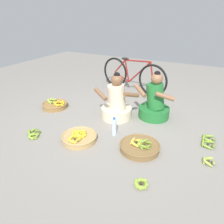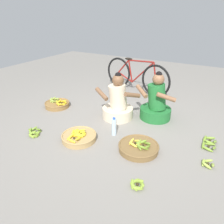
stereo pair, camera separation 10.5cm
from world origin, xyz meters
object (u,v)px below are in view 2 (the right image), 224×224
object	(u,v)px
banana_basket_near_bicycle	(139,147)
water_bottle	(114,127)
loose_bananas_back_left	(209,143)
loose_bananas_mid_left	(35,133)
banana_basket_back_right	(57,104)
vendor_woman_behind	(156,104)
banana_basket_front_left	(79,137)
loose_bananas_front_center	(208,164)
vendor_woman_front	(118,104)
bicycle_leaning	(136,76)
loose_bananas_near_vendor	(137,184)

from	to	relation	value
banana_basket_near_bicycle	water_bottle	distance (m)	0.51
loose_bananas_back_left	loose_bananas_mid_left	bearing A→B (deg)	-156.76
banana_basket_near_bicycle	loose_bananas_mid_left	world-z (taller)	banana_basket_near_bicycle
banana_basket_near_bicycle	banana_basket_back_right	xyz separation A→B (m)	(-1.91, 0.52, 0.01)
vendor_woman_behind	banana_basket_near_bicycle	xyz separation A→B (m)	(0.13, -1.01, -0.21)
banana_basket_front_left	banana_basket_back_right	size ratio (longest dim) A/B	1.08
banana_basket_back_right	loose_bananas_front_center	bearing A→B (deg)	-8.30
vendor_woman_behind	banana_basket_near_bicycle	bearing A→B (deg)	-82.56
vendor_woman_front	banana_basket_front_left	distance (m)	0.93
loose_bananas_front_center	loose_bananas_back_left	xyz separation A→B (m)	(-0.04, 0.47, -0.00)
bicycle_leaning	banana_basket_near_bicycle	bearing A→B (deg)	-64.79
vendor_woman_front	loose_bananas_front_center	bearing A→B (deg)	-20.84
loose_bananas_near_vendor	loose_bananas_back_left	xyz separation A→B (m)	(0.55, 1.19, -0.00)
vendor_woman_front	banana_basket_back_right	bearing A→B (deg)	-171.35
loose_bananas_front_center	water_bottle	distance (m)	1.32
bicycle_leaning	banana_basket_back_right	distance (m)	1.84
vendor_woman_behind	loose_bananas_mid_left	xyz separation A→B (m)	(-1.38, -1.40, -0.23)
banana_basket_near_bicycle	loose_bananas_front_center	distance (m)	0.85
vendor_woman_front	loose_bananas_mid_left	distance (m)	1.39
loose_bananas_front_center	loose_bananas_back_left	world-z (taller)	loose_bananas_back_left
loose_bananas_near_vendor	water_bottle	distance (m)	1.07
vendor_woman_behind	bicycle_leaning	bearing A→B (deg)	128.34
vendor_woman_front	loose_bananas_near_vendor	xyz separation A→B (m)	(0.94, -1.31, -0.22)
banana_basket_near_bicycle	vendor_woman_front	bearing A→B (deg)	134.55
loose_bananas_back_left	banana_basket_back_right	bearing A→B (deg)	-178.50
water_bottle	banana_basket_back_right	bearing A→B (deg)	166.61
vendor_woman_front	loose_bananas_mid_left	xyz separation A→B (m)	(-0.81, -1.10, -0.23)
banana_basket_front_left	loose_bananas_mid_left	size ratio (longest dim) A/B	1.87
bicycle_leaning	banana_basket_back_right	bearing A→B (deg)	-120.80
loose_bananas_mid_left	banana_basket_near_bicycle	bearing A→B (deg)	14.71
loose_bananas_mid_left	banana_basket_back_right	bearing A→B (deg)	113.20
vendor_woman_front	bicycle_leaning	bearing A→B (deg)	101.62
banana_basket_near_bicycle	loose_bananas_near_vendor	xyz separation A→B (m)	(0.25, -0.60, -0.02)
vendor_woman_behind	bicycle_leaning	distance (m)	1.37
vendor_woman_front	loose_bananas_near_vendor	size ratio (longest dim) A/B	4.32
banana_basket_near_bicycle	loose_bananas_near_vendor	distance (m)	0.65
bicycle_leaning	loose_bananas_mid_left	world-z (taller)	bicycle_leaning
water_bottle	loose_bananas_near_vendor	bearing A→B (deg)	-47.40
loose_bananas_near_vendor	loose_bananas_back_left	bearing A→B (deg)	65.21
vendor_woman_behind	loose_bananas_near_vendor	distance (m)	1.67
banana_basket_back_right	loose_bananas_near_vendor	xyz separation A→B (m)	(2.15, -1.12, -0.03)
vendor_woman_front	vendor_woman_behind	world-z (taller)	vendor_woman_behind
water_bottle	loose_bananas_front_center	bearing A→B (deg)	-2.61
bicycle_leaning	loose_bananas_front_center	distance (m)	2.69
banana_basket_back_right	water_bottle	distance (m)	1.47
banana_basket_front_left	loose_bananas_mid_left	xyz separation A→B (m)	(-0.67, -0.21, -0.03)
banana_basket_front_left	loose_bananas_near_vendor	distance (m)	1.16
vendor_woman_front	water_bottle	size ratio (longest dim) A/B	2.81
vendor_woman_front	loose_bananas_mid_left	size ratio (longest dim) A/B	2.97
vendor_woman_behind	water_bottle	world-z (taller)	vendor_woman_behind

